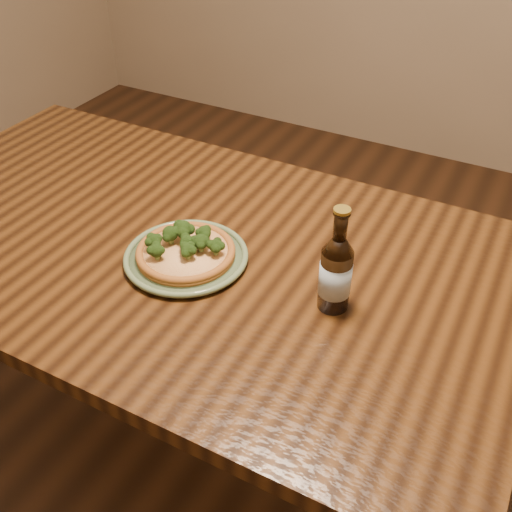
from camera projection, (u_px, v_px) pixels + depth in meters
The scene contains 5 objects.
ground at pixel (179, 459), 1.79m from camera, with size 4.50×4.50×0.00m, color #382111.
table at pixel (181, 270), 1.46m from camera, with size 1.60×0.90×0.75m.
plate at pixel (186, 257), 1.33m from camera, with size 0.28×0.28×0.02m.
pizza at pixel (185, 250), 1.32m from camera, with size 0.22×0.22×0.07m.
beer_bottle at pixel (336, 272), 1.17m from camera, with size 0.06×0.06×0.23m.
Camera 1 is at (0.69, -0.81, 1.58)m, focal length 42.00 mm.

